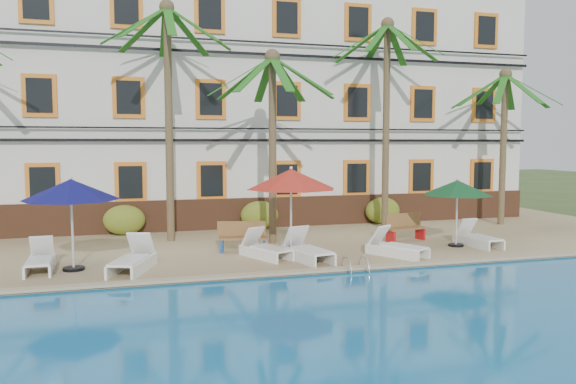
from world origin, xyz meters
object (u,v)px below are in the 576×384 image
object	(u,v)px
umbrella_green	(457,188)
lounger_d	(307,250)
pool_ladder	(355,270)
palm_c	(272,117)
bench_right	(404,227)
bench_left	(243,236)
umbrella_blue	(71,190)
palm_d	(387,95)
lounger_e	(396,247)
umbrella_red	(291,180)
lounger_f	(477,237)
lounger_b	(133,259)
lounger_c	(265,248)
palm_e	(504,123)
palm_b	(168,88)
lounger_a	(40,260)

from	to	relation	value
umbrella_green	lounger_d	xyz separation A→B (m)	(-5.35, -0.74, -1.59)
umbrella_green	pool_ladder	bearing A→B (deg)	-153.16
lounger_d	palm_c	bearing A→B (deg)	94.44
bench_right	pool_ladder	bearing A→B (deg)	-132.47
umbrella_green	bench_left	size ratio (longest dim) A/B	1.42
umbrella_blue	umbrella_green	bearing A→B (deg)	1.14
pool_ladder	umbrella_green	bearing A→B (deg)	26.84
umbrella_green	palm_d	bearing A→B (deg)	98.14
umbrella_blue	bench_left	size ratio (longest dim) A/B	1.58
lounger_e	bench_right	bearing A→B (deg)	57.11
palm_c	bench_left	distance (m)	4.10
umbrella_red	lounger_e	size ratio (longest dim) A/B	1.39
umbrella_blue	lounger_d	xyz separation A→B (m)	(6.30, -0.51, -1.82)
lounger_e	lounger_f	size ratio (longest dim) A/B	1.04
lounger_e	bench_left	bearing A→B (deg)	155.35
palm_d	lounger_b	size ratio (longest dim) A/B	3.79
palm_c	lounger_b	xyz separation A→B (m)	(-4.55, -2.99, -3.88)
umbrella_red	pool_ladder	xyz separation A→B (m)	(1.14, -2.14, -2.28)
lounger_c	palm_c	bearing A→B (deg)	70.05
pool_ladder	lounger_d	bearing A→B (deg)	119.02
palm_d	umbrella_blue	bearing A→B (deg)	-158.84
lounger_b	palm_c	bearing A→B (deg)	33.34
umbrella_green	lounger_e	distance (m)	3.20
umbrella_green	lounger_b	xyz separation A→B (m)	(-10.13, -0.77, -1.59)
palm_e	pool_ladder	world-z (taller)	palm_e
lounger_d	pool_ladder	distance (m)	1.78
lounger_f	pool_ladder	xyz separation A→B (m)	(-5.20, -2.14, -0.28)
lounger_e	bench_right	size ratio (longest dim) A/B	1.23
palm_e	lounger_f	world-z (taller)	palm_e
umbrella_blue	umbrella_red	xyz separation A→B (m)	(6.01, 0.10, 0.16)
palm_e	bench_left	size ratio (longest dim) A/B	4.06
palm_c	lounger_c	world-z (taller)	palm_c
palm_b	bench_left	bearing A→B (deg)	-52.09
lounger_f	lounger_d	bearing A→B (deg)	-174.25
lounger_b	lounger_c	bearing A→B (deg)	10.87
lounger_c	bench_left	xyz separation A→B (m)	(-0.42, 1.09, 0.19)
lounger_f	palm_b	bearing A→B (deg)	158.57
umbrella_red	bench_right	distance (m)	5.11
bench_left	bench_right	world-z (taller)	same
lounger_a	umbrella_blue	bearing A→B (deg)	-12.47
lounger_d	lounger_f	world-z (taller)	lounger_d
lounger_f	palm_d	bearing A→B (deg)	106.97
lounger_b	lounger_d	xyz separation A→B (m)	(4.78, 0.03, -0.01)
umbrella_blue	lounger_a	xyz separation A→B (m)	(-0.83, 0.18, -1.84)
umbrella_red	bench_left	size ratio (longest dim) A/B	1.70
bench_left	bench_right	distance (m)	5.73
lounger_c	lounger_d	size ratio (longest dim) A/B	0.93
palm_c	palm_e	distance (m)	10.29
umbrella_blue	lounger_f	distance (m)	12.48
palm_d	lounger_f	distance (m)	6.58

